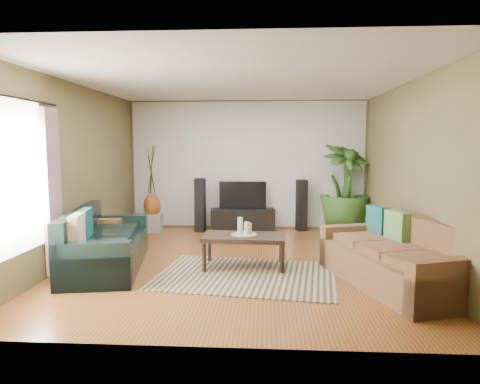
# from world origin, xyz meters

# --- Properties ---
(floor) EXTENTS (5.50, 5.50, 0.00)m
(floor) POSITION_xyz_m (0.00, 0.00, 0.00)
(floor) COLOR brown
(floor) RESTS_ON ground
(ceiling) EXTENTS (5.50, 5.50, 0.00)m
(ceiling) POSITION_xyz_m (0.00, 0.00, 2.70)
(ceiling) COLOR white
(ceiling) RESTS_ON ground
(wall_back) EXTENTS (5.00, 0.00, 5.00)m
(wall_back) POSITION_xyz_m (0.00, 2.75, 1.35)
(wall_back) COLOR brown
(wall_back) RESTS_ON ground
(wall_front) EXTENTS (5.00, 0.00, 5.00)m
(wall_front) POSITION_xyz_m (0.00, -2.75, 1.35)
(wall_front) COLOR brown
(wall_front) RESTS_ON ground
(wall_left) EXTENTS (0.00, 5.50, 5.50)m
(wall_left) POSITION_xyz_m (-2.50, 0.00, 1.35)
(wall_left) COLOR brown
(wall_left) RESTS_ON ground
(wall_right) EXTENTS (0.00, 5.50, 5.50)m
(wall_right) POSITION_xyz_m (2.50, 0.00, 1.35)
(wall_right) COLOR brown
(wall_right) RESTS_ON ground
(backwall_panel) EXTENTS (4.90, 0.00, 4.90)m
(backwall_panel) POSITION_xyz_m (0.00, 2.74, 1.35)
(backwall_panel) COLOR white
(backwall_panel) RESTS_ON ground
(window_pane) EXTENTS (0.00, 1.80, 1.80)m
(window_pane) POSITION_xyz_m (-2.48, -1.60, 1.40)
(window_pane) COLOR white
(window_pane) RESTS_ON ground
(curtain_far) EXTENTS (0.08, 0.35, 2.20)m
(curtain_far) POSITION_xyz_m (-2.43, -0.85, 1.15)
(curtain_far) COLOR gray
(curtain_far) RESTS_ON ground
(curtain_rod) EXTENTS (0.03, 1.90, 0.03)m
(curtain_rod) POSITION_xyz_m (-2.43, -1.60, 2.30)
(curtain_rod) COLOR black
(curtain_rod) RESTS_ON ground
(sofa_left) EXTENTS (1.31, 2.32, 0.85)m
(sofa_left) POSITION_xyz_m (-1.89, -0.37, 0.42)
(sofa_left) COLOR black
(sofa_left) RESTS_ON floor
(sofa_right) EXTENTS (1.60, 2.33, 0.85)m
(sofa_right) POSITION_xyz_m (1.99, -0.95, 0.42)
(sofa_right) COLOR brown
(sofa_right) RESTS_ON floor
(area_rug) EXTENTS (2.58, 1.98, 0.01)m
(area_rug) POSITION_xyz_m (0.14, -0.67, 0.01)
(area_rug) COLOR #9F895D
(area_rug) RESTS_ON floor
(coffee_table) EXTENTS (1.19, 0.69, 0.48)m
(coffee_table) POSITION_xyz_m (0.09, -0.27, 0.24)
(coffee_table) COLOR black
(coffee_table) RESTS_ON floor
(candle_tray) EXTENTS (0.36, 0.36, 0.02)m
(candle_tray) POSITION_xyz_m (0.09, -0.27, 0.49)
(candle_tray) COLOR gray
(candle_tray) RESTS_ON coffee_table
(candle_tall) EXTENTS (0.07, 0.07, 0.23)m
(candle_tall) POSITION_xyz_m (0.03, -0.24, 0.61)
(candle_tall) COLOR white
(candle_tall) RESTS_ON candle_tray
(candle_mid) EXTENTS (0.07, 0.07, 0.18)m
(candle_mid) POSITION_xyz_m (0.13, -0.31, 0.58)
(candle_mid) COLOR white
(candle_mid) RESTS_ON candle_tray
(candle_short) EXTENTS (0.07, 0.07, 0.15)m
(candle_short) POSITION_xyz_m (0.16, -0.21, 0.57)
(candle_short) COLOR beige
(candle_short) RESTS_ON candle_tray
(tv_stand) EXTENTS (1.36, 0.55, 0.44)m
(tv_stand) POSITION_xyz_m (-0.09, 2.50, 0.22)
(tv_stand) COLOR black
(tv_stand) RESTS_ON floor
(television) EXTENTS (0.97, 0.05, 0.58)m
(television) POSITION_xyz_m (-0.09, 2.50, 0.73)
(television) COLOR black
(television) RESTS_ON tv_stand
(speaker_left) EXTENTS (0.21, 0.23, 1.09)m
(speaker_left) POSITION_xyz_m (-0.94, 2.27, 0.55)
(speaker_left) COLOR black
(speaker_left) RESTS_ON floor
(speaker_right) EXTENTS (0.24, 0.26, 1.06)m
(speaker_right) POSITION_xyz_m (1.14, 2.50, 0.53)
(speaker_right) COLOR black
(speaker_right) RESTS_ON floor
(potted_plant) EXTENTS (1.38, 1.38, 1.82)m
(potted_plant) POSITION_xyz_m (2.01, 2.50, 0.91)
(potted_plant) COLOR #2A551C
(potted_plant) RESTS_ON floor
(plant_pot) EXTENTS (0.34, 0.34, 0.26)m
(plant_pot) POSITION_xyz_m (2.01, 2.50, 0.13)
(plant_pot) COLOR black
(plant_pot) RESTS_ON floor
(pedestal) EXTENTS (0.41, 0.41, 0.38)m
(pedestal) POSITION_xyz_m (-1.91, 2.17, 0.19)
(pedestal) COLOR gray
(pedestal) RESTS_ON floor
(vase) EXTENTS (0.34, 0.34, 0.48)m
(vase) POSITION_xyz_m (-1.91, 2.17, 0.55)
(vase) COLOR brown
(vase) RESTS_ON pedestal
(side_table) EXTENTS (0.59, 0.59, 0.57)m
(side_table) POSITION_xyz_m (-2.25, 0.56, 0.29)
(side_table) COLOR olive
(side_table) RESTS_ON floor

